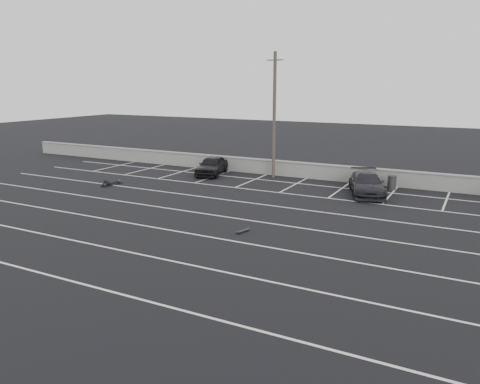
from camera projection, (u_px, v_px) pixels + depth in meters
The scene contains 9 objects.
ground at pixel (178, 232), 20.55m from camera, with size 120.00×120.00×0.00m, color black.
seawall at pixel (294, 169), 32.50m from camera, with size 50.00×0.45×1.06m.
stall_lines at pixel (226, 208), 24.39m from camera, with size 36.00×20.05×0.01m.
car_left at pixel (212, 165), 33.22m from camera, with size 1.58×3.93×1.34m, color black.
car_right at pixel (367, 184), 27.23m from camera, with size 1.82×4.48×1.30m, color black.
utility_pole at pixel (274, 115), 31.53m from camera, with size 1.12×0.22×8.41m.
trash_bin at pixel (392, 182), 28.59m from camera, with size 0.70×0.70×0.87m.
person at pixel (114, 181), 30.19m from camera, with size 0.87×2.11×0.42m, color black, non-canonical shape.
skateboard at pixel (243, 231), 20.45m from camera, with size 0.37×0.74×0.09m.
Camera 1 is at (11.51, -16.12, 6.36)m, focal length 35.00 mm.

